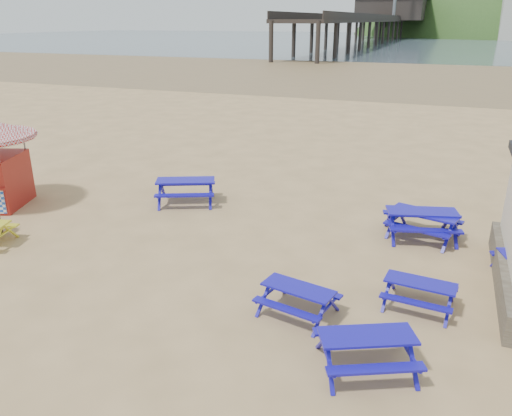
% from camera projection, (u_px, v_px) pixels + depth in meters
% --- Properties ---
extents(ground, '(400.00, 400.00, 0.00)m').
position_uv_depth(ground, '(230.00, 258.00, 13.93)').
color(ground, tan).
rests_on(ground, ground).
extents(wet_sand, '(400.00, 400.00, 0.00)m').
position_uv_depth(wet_sand, '(409.00, 73.00, 61.95)').
color(wet_sand, olive).
rests_on(wet_sand, ground).
extents(sea, '(400.00, 400.00, 0.00)m').
position_uv_depth(sea, '(441.00, 40.00, 162.35)').
color(sea, '#455763').
rests_on(sea, ground).
extents(picnic_table_blue_a, '(2.57, 2.36, 0.87)m').
position_uv_depth(picnic_table_blue_a, '(186.00, 191.00, 18.03)').
color(picnic_table_blue_a, '#0D03AA').
rests_on(picnic_table_blue_a, ground).
extents(picnic_table_blue_b, '(2.44, 2.15, 0.87)m').
position_uv_depth(picnic_table_blue_b, '(421.00, 224.00, 15.13)').
color(picnic_table_blue_b, '#0D03AA').
rests_on(picnic_table_blue_b, ground).
extents(picnic_table_blue_d, '(1.86, 1.61, 0.68)m').
position_uv_depth(picnic_table_blue_d, '(298.00, 300.00, 11.19)').
color(picnic_table_blue_d, '#0D03AA').
rests_on(picnic_table_blue_d, ground).
extents(picnic_table_blue_e, '(2.24, 2.07, 0.75)m').
position_uv_depth(picnic_table_blue_e, '(366.00, 351.00, 9.41)').
color(picnic_table_blue_e, '#0D03AA').
rests_on(picnic_table_blue_e, ground).
extents(picnic_table_blue_f, '(1.69, 1.41, 0.66)m').
position_uv_depth(picnic_table_blue_f, '(419.00, 294.00, 11.46)').
color(picnic_table_blue_f, '#0D03AA').
rests_on(picnic_table_blue_f, ground).
extents(pier, '(24.00, 220.00, 39.29)m').
position_uv_depth(pier, '(389.00, 22.00, 173.64)').
color(pier, black).
rests_on(pier, ground).
extents(picnic_table_blue_g, '(2.31, 2.05, 0.82)m').
position_uv_depth(picnic_table_blue_g, '(424.00, 225.00, 15.13)').
color(picnic_table_blue_g, '#0D03AA').
rests_on(picnic_table_blue_g, ground).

